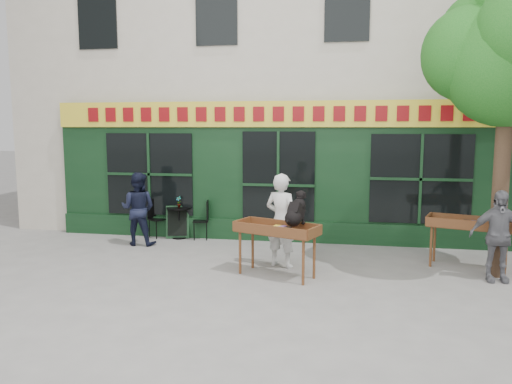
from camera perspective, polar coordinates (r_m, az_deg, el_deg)
ground at (r=9.74m, az=0.60°, el=-8.70°), size 80.00×80.00×0.00m
building at (r=15.43m, az=4.60°, el=15.91°), size 14.00×7.26×10.00m
street_tree at (r=10.05m, az=27.14°, el=14.65°), size 3.05×2.90×5.60m
book_cart_center at (r=9.05m, az=2.37°, el=-4.58°), size 1.62×1.12×0.99m
dog at (r=8.88m, az=4.58°, el=-1.77°), size 0.53×0.68×0.60m
woman at (r=9.67m, az=2.92°, el=-3.26°), size 0.78×0.65×1.83m
book_cart_right at (r=10.38m, az=23.21°, el=-3.63°), size 1.62×1.04×0.99m
man_right at (r=9.74m, az=25.89°, el=-4.54°), size 0.97×0.44×1.62m
bistro_table at (r=12.29m, az=-8.79°, el=-2.76°), size 0.60×0.60×0.76m
bistro_chair_left at (r=12.55m, az=-11.41°, el=-2.54°), size 0.50×0.50×0.95m
bistro_chair_right at (r=12.11m, az=-5.92°, el=-2.79°), size 0.43×0.42×0.95m
potted_plant at (r=12.23m, az=-8.83°, el=-1.12°), size 0.16×0.14×0.27m
man_left at (r=11.77m, az=-13.33°, el=-1.87°), size 0.83×0.66×1.68m
chalkboard at (r=12.32m, az=-8.97°, el=-3.42°), size 0.59×0.32×0.79m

